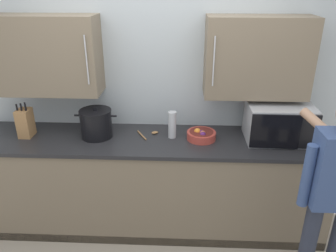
{
  "coord_description": "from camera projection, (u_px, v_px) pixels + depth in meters",
  "views": [
    {
      "loc": [
        0.27,
        -1.99,
        2.27
      ],
      "look_at": [
        0.15,
        0.63,
        1.1
      ],
      "focal_mm": 35.6,
      "sensor_mm": 36.0,
      "label": 1
    }
  ],
  "objects": [
    {
      "name": "fruit_bowl",
      "position": [
        201.0,
        135.0,
        2.96
      ],
      "size": [
        0.26,
        0.26,
        0.1
      ],
      "color": "#AD3D33",
      "rests_on": "counter_unit"
    },
    {
      "name": "thermos_flask",
      "position": [
        172.0,
        125.0,
        2.96
      ],
      "size": [
        0.08,
        0.08,
        0.24
      ],
      "color": "#B7BABF",
      "rests_on": "counter_unit"
    },
    {
      "name": "back_wall_tiled",
      "position": [
        154.0,
        80.0,
        3.09
      ],
      "size": [
        3.76,
        0.44,
        2.61
      ],
      "color": "#B2BCC1",
      "rests_on": "ground_plane"
    },
    {
      "name": "microwave_oven",
      "position": [
        276.0,
        123.0,
        2.91
      ],
      "size": [
        0.56,
        0.41,
        0.33
      ],
      "color": "#B7BABF",
      "rests_on": "counter_unit"
    },
    {
      "name": "stock_pot",
      "position": [
        96.0,
        123.0,
        2.98
      ],
      "size": [
        0.38,
        0.28,
        0.28
      ],
      "color": "black",
      "rests_on": "counter_unit"
    },
    {
      "name": "person_figure",
      "position": [
        334.0,
        192.0,
        2.19
      ],
      "size": [
        0.44,
        0.63,
        1.64
      ],
      "color": "#282D3D",
      "rests_on": "ground_plane"
    },
    {
      "name": "knife_block",
      "position": [
        25.0,
        123.0,
        2.99
      ],
      "size": [
        0.11,
        0.15,
        0.33
      ],
      "color": "#A37547",
      "rests_on": "counter_unit"
    },
    {
      "name": "counter_unit",
      "position": [
        153.0,
        183.0,
        3.18
      ],
      "size": [
        3.21,
        0.67,
        0.95
      ],
      "color": "#756651",
      "rests_on": "ground_plane"
    },
    {
      "name": "wooden_spoon",
      "position": [
        149.0,
        134.0,
        3.06
      ],
      "size": [
        0.21,
        0.19,
        0.02
      ],
      "color": "#A37547",
      "rests_on": "counter_unit"
    }
  ]
}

